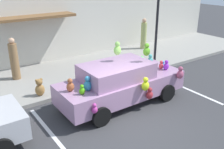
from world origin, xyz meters
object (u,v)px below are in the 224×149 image
at_px(street_lamp_post, 157,19).
at_px(pedestrian_walking_past, 144,34).
at_px(plush_covered_car, 121,82).
at_px(pedestrian_near_shopfront, 14,60).
at_px(teddy_bear_on_sidewalk, 40,88).

xyz_separation_m(street_lamp_post, pedestrian_walking_past, (1.53, 2.56, -1.41)).
relative_size(plush_covered_car, pedestrian_near_shopfront, 2.58).
distance_m(plush_covered_car, teddy_bear_on_sidewalk, 3.03).
distance_m(teddy_bear_on_sidewalk, street_lamp_post, 6.22).
distance_m(street_lamp_post, pedestrian_walking_past, 3.30).
height_order(plush_covered_car, street_lamp_post, street_lamp_post).
bearing_deg(pedestrian_walking_past, pedestrian_near_shopfront, -176.74).
relative_size(street_lamp_post, pedestrian_near_shopfront, 2.03).
relative_size(plush_covered_car, street_lamp_post, 1.27).
height_order(teddy_bear_on_sidewalk, pedestrian_walking_past, pedestrian_walking_past).
distance_m(street_lamp_post, pedestrian_near_shopfront, 6.66).
xyz_separation_m(pedestrian_near_shopfront, pedestrian_walking_past, (7.68, 0.44, 0.01)).
bearing_deg(plush_covered_car, teddy_bear_on_sidewalk, 139.24).
relative_size(teddy_bear_on_sidewalk, pedestrian_near_shopfront, 0.38).
bearing_deg(plush_covered_car, pedestrian_walking_past, 41.59).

